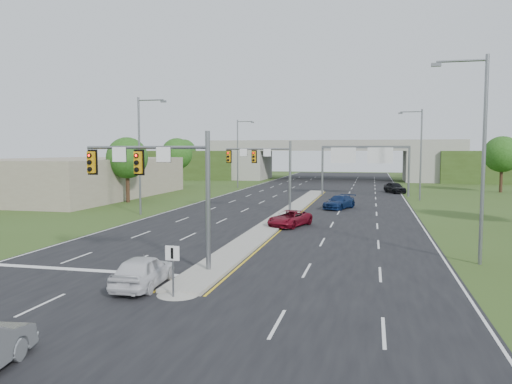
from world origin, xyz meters
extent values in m
plane|color=#324719|center=(0.00, 0.00, 0.00)|extent=(240.00, 240.00, 0.00)
cube|color=black|center=(0.00, 35.00, 0.01)|extent=(24.00, 160.00, 0.02)
cube|color=gray|center=(0.00, 23.00, 0.10)|extent=(2.00, 54.00, 0.16)
cone|color=gray|center=(0.00, -4.00, 0.10)|extent=(2.00, 2.00, 0.16)
cube|color=gold|center=(-1.15, 23.00, 0.03)|extent=(0.12, 54.00, 0.01)
cube|color=gold|center=(1.15, 23.00, 0.03)|extent=(0.12, 54.00, 0.01)
cube|color=silver|center=(-11.80, 35.00, 0.03)|extent=(0.12, 160.00, 0.01)
cube|color=silver|center=(11.80, 35.00, 0.03)|extent=(0.12, 160.00, 0.01)
cube|color=silver|center=(-6.50, -1.00, 0.03)|extent=(10.50, 0.50, 0.01)
cylinder|color=slate|center=(0.00, 0.00, 3.50)|extent=(0.24, 0.24, 7.00)
cylinder|color=slate|center=(-3.25, 0.00, 6.20)|extent=(6.50, 0.16, 0.16)
cube|color=orange|center=(-3.58, -0.25, 5.45)|extent=(0.35, 0.25, 1.10)
cube|color=orange|center=(-6.17, -0.25, 5.45)|extent=(0.35, 0.25, 1.10)
cube|color=black|center=(-3.58, -0.11, 5.45)|extent=(0.55, 0.04, 1.30)
cube|color=black|center=(-6.17, -0.11, 5.45)|extent=(0.55, 0.04, 1.30)
sphere|color=#FF0C05|center=(-3.58, -0.38, 5.80)|extent=(0.20, 0.20, 0.20)
sphere|color=#FF0C05|center=(-6.17, -0.38, 5.80)|extent=(0.20, 0.20, 0.20)
cube|color=white|center=(-4.68, -0.10, 5.85)|extent=(0.75, 0.04, 0.75)
cube|color=white|center=(-2.27, -0.10, 5.85)|extent=(0.75, 0.04, 0.75)
cylinder|color=slate|center=(0.00, 25.00, 3.50)|extent=(0.24, 0.24, 7.00)
cylinder|color=slate|center=(-3.25, 25.00, 6.20)|extent=(6.50, 0.16, 0.16)
cube|color=orange|center=(-3.58, 24.75, 5.45)|extent=(0.35, 0.25, 1.10)
cube|color=orange|center=(-6.17, 24.75, 5.45)|extent=(0.35, 0.25, 1.10)
cube|color=black|center=(-3.58, 24.89, 5.45)|extent=(0.55, 0.04, 1.30)
cube|color=black|center=(-6.17, 24.89, 5.45)|extent=(0.55, 0.04, 1.30)
sphere|color=#FF0C05|center=(-3.58, 24.62, 5.80)|extent=(0.20, 0.20, 0.20)
sphere|color=#FF0C05|center=(-6.17, 24.62, 5.80)|extent=(0.20, 0.20, 0.20)
cube|color=white|center=(-4.68, 24.90, 5.85)|extent=(0.75, 0.04, 0.75)
cube|color=white|center=(-2.27, 24.90, 5.85)|extent=(0.75, 0.04, 0.75)
cylinder|color=slate|center=(0.00, -4.50, 1.10)|extent=(0.08, 0.08, 2.20)
cube|color=white|center=(0.00, -4.55, 1.90)|extent=(0.60, 0.04, 0.60)
cube|color=black|center=(0.00, -4.58, 1.90)|extent=(0.10, 0.02, 0.45)
cylinder|color=slate|center=(1.20, 45.00, 3.30)|extent=(0.28, 0.28, 6.60)
cylinder|color=slate|center=(12.50, 45.00, 3.30)|extent=(0.28, 0.28, 6.60)
cube|color=slate|center=(6.85, 45.00, 6.50)|extent=(11.50, 0.35, 0.35)
cube|color=#0C5921|center=(4.00, 44.80, 5.40)|extent=(3.20, 0.08, 2.00)
cube|color=#0C5921|center=(8.80, 44.80, 5.40)|extent=(3.20, 0.08, 2.00)
cube|color=silver|center=(4.00, 44.75, 5.40)|extent=(3.30, 0.03, 2.10)
cube|color=silver|center=(8.80, 44.75, 5.40)|extent=(3.30, 0.03, 2.10)
cube|color=gray|center=(-17.00, 80.00, 3.00)|extent=(6.00, 12.00, 6.00)
cube|color=gray|center=(17.00, 80.00, 3.00)|extent=(6.00, 12.00, 6.00)
cube|color=#324719|center=(-30.00, 80.00, 3.00)|extent=(20.00, 14.00, 6.00)
cube|color=#324719|center=(30.00, 80.00, 3.00)|extent=(20.00, 14.00, 6.00)
cube|color=gray|center=(0.00, 80.00, 6.60)|extent=(50.00, 12.00, 1.20)
cube|color=gray|center=(0.00, 74.20, 7.65)|extent=(50.00, 0.40, 0.90)
cube|color=gray|center=(0.00, 85.80, 7.65)|extent=(50.00, 0.40, 0.90)
cylinder|color=slate|center=(-13.50, 20.00, 5.50)|extent=(0.20, 0.20, 11.00)
cylinder|color=slate|center=(-12.25, 20.00, 10.70)|extent=(2.50, 0.12, 0.12)
cube|color=slate|center=(-11.00, 20.00, 10.55)|extent=(0.50, 0.25, 0.18)
cylinder|color=slate|center=(-13.50, 55.00, 5.50)|extent=(0.20, 0.20, 11.00)
cylinder|color=slate|center=(-12.25, 55.00, 10.70)|extent=(2.50, 0.12, 0.12)
cube|color=slate|center=(-11.00, 55.00, 10.55)|extent=(0.50, 0.25, 0.18)
cylinder|color=slate|center=(13.50, 5.00, 5.50)|extent=(0.20, 0.20, 11.00)
cylinder|color=slate|center=(12.25, 5.00, 10.70)|extent=(2.50, 0.12, 0.12)
cube|color=slate|center=(11.00, 5.00, 10.55)|extent=(0.50, 0.25, 0.18)
cylinder|color=slate|center=(13.50, 40.00, 5.50)|extent=(0.20, 0.20, 11.00)
cylinder|color=slate|center=(12.25, 40.00, 10.70)|extent=(2.50, 0.12, 0.12)
cube|color=slate|center=(11.00, 40.00, 10.55)|extent=(0.50, 0.25, 0.18)
cylinder|color=#382316|center=(-20.00, 30.00, 2.00)|extent=(0.44, 0.44, 4.00)
sphere|color=#1E4311|center=(-20.00, 30.00, 5.20)|extent=(4.80, 4.80, 4.80)
cylinder|color=#382316|center=(-24.00, 55.00, 2.12)|extent=(0.44, 0.44, 4.25)
sphere|color=#1E4311|center=(-24.00, 55.00, 5.53)|extent=(5.20, 5.20, 5.20)
cylinder|color=#382316|center=(26.00, 55.00, 2.12)|extent=(0.44, 0.44, 4.25)
sphere|color=#1E4311|center=(26.00, 55.00, 5.53)|extent=(5.20, 5.20, 5.20)
cylinder|color=#382316|center=(-38.00, 94.00, 2.25)|extent=(0.44, 0.44, 4.50)
sphere|color=#1E4311|center=(-38.00, 94.00, 5.85)|extent=(6.00, 6.00, 6.00)
cylinder|color=#382316|center=(-24.00, 94.00, 2.12)|extent=(0.44, 0.44, 4.25)
sphere|color=#1E4311|center=(-24.00, 94.00, 5.53)|extent=(5.60, 5.60, 5.60)
cylinder|color=#382316|center=(24.00, 94.00, 2.12)|extent=(0.44, 0.44, 4.25)
sphere|color=#1E4311|center=(24.00, 94.00, 5.53)|extent=(5.60, 5.60, 5.60)
cube|color=gray|center=(-30.00, 35.00, 2.50)|extent=(18.00, 30.00, 5.00)
imported|color=silver|center=(-1.94, -3.23, 0.74)|extent=(1.96, 4.35, 1.45)
imported|color=maroon|center=(1.50, 15.74, 0.65)|extent=(3.45, 5.00, 1.27)
imported|color=#0B1D45|center=(4.54, 28.86, 0.72)|extent=(3.55, 5.21, 1.40)
imported|color=black|center=(11.00, 50.28, 0.80)|extent=(3.38, 4.94, 1.56)
camera|label=1|loc=(7.83, -23.16, 6.04)|focal=35.00mm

